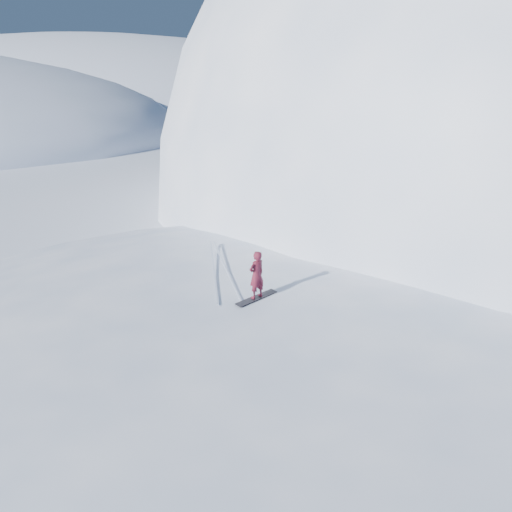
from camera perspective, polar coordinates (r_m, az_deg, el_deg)
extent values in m
plane|color=white|center=(14.28, 3.03, -18.88)|extent=(400.00, 400.00, 0.00)
ellipsoid|color=white|center=(16.74, 5.81, -12.04)|extent=(36.00, 28.00, 4.80)
ellipsoid|color=white|center=(33.95, 17.81, 4.95)|extent=(28.00, 24.00, 18.00)
ellipsoid|color=white|center=(127.28, -19.79, 16.56)|extent=(140.00, 90.00, 36.00)
ellipsoid|color=white|center=(13.18, -15.68, -24.18)|extent=(6.00, 5.40, 0.80)
ellipsoid|color=white|center=(13.51, 28.11, -25.01)|extent=(5.00, 4.50, 0.70)
ellipsoid|color=white|center=(19.22, -4.20, -7.14)|extent=(7.00, 6.30, 1.00)
ellipsoid|color=white|center=(19.18, 23.80, -9.23)|extent=(4.00, 3.60, 0.60)
cube|color=black|center=(15.14, 0.07, -5.24)|extent=(1.43, 1.30, 0.03)
imported|color=maroon|center=(14.77, 0.07, -2.38)|extent=(0.70, 0.68, 1.63)
cube|color=silver|center=(17.47, -5.30, -1.45)|extent=(0.73, 5.97, 0.04)
cube|color=silver|center=(17.44, -3.79, -1.44)|extent=(1.38, 5.87, 0.04)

